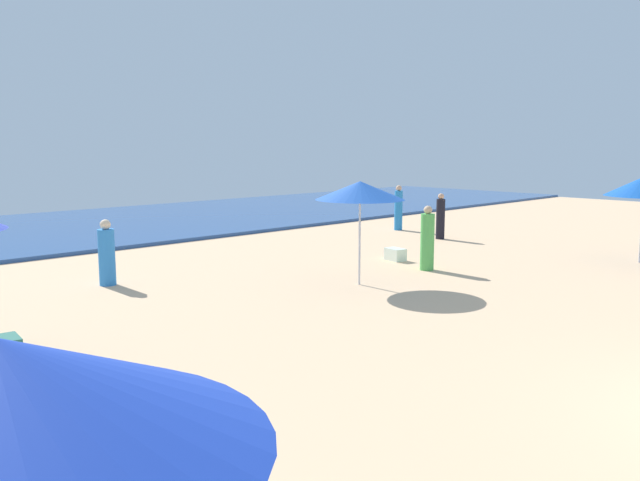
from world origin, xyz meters
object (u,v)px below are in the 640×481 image
(beachgoer_5, at_px, (440,218))
(cooler_box_0, at_px, (395,254))
(beachgoer_0, at_px, (107,255))
(beachgoer_3, at_px, (427,240))
(umbrella_5, at_px, (360,191))
(beachgoer_4, at_px, (398,209))

(beachgoer_5, bearing_deg, cooler_box_0, -48.24)
(beachgoer_5, relative_size, cooler_box_0, 2.72)
(beachgoer_0, height_order, beachgoer_3, beachgoer_3)
(cooler_box_0, bearing_deg, beachgoer_5, -58.57)
(umbrella_5, height_order, beachgoer_4, umbrella_5)
(umbrella_5, relative_size, beachgoer_5, 1.54)
(umbrella_5, height_order, beachgoer_0, umbrella_5)
(beachgoer_4, xyz_separation_m, beachgoer_5, (-0.83, -2.53, -0.06))
(beachgoer_0, xyz_separation_m, beachgoer_3, (6.86, -4.12, 0.07))
(beachgoer_0, bearing_deg, umbrella_5, 23.71)
(umbrella_5, xyz_separation_m, beachgoer_0, (-4.25, 4.10, -1.50))
(beachgoer_0, distance_m, cooler_box_0, 7.86)
(beachgoer_0, xyz_separation_m, cooler_box_0, (7.39, -2.64, -0.54))
(umbrella_5, relative_size, beachgoer_3, 1.44)
(beachgoer_5, bearing_deg, umbrella_5, -46.12)
(beachgoer_0, distance_m, beachgoer_5, 11.86)
(beachgoer_4, bearing_deg, cooler_box_0, -82.17)
(beachgoer_0, distance_m, beachgoer_4, 12.74)
(beachgoer_5, bearing_deg, beachgoer_0, -73.21)
(beachgoer_0, relative_size, beachgoer_4, 0.91)
(beachgoer_3, bearing_deg, beachgoer_4, -69.64)
(beachgoer_3, xyz_separation_m, beachgoer_4, (5.78, 5.62, 0.02))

